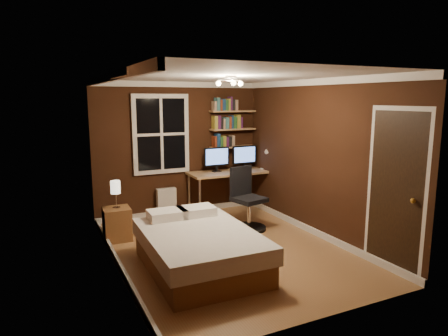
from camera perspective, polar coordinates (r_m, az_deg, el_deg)
name	(u,v)px	position (r m, az deg, el deg)	size (l,w,h in m)	color
floor	(227,249)	(6.01, 0.48, -11.53)	(4.20, 4.20, 0.00)	#945F3B
wall_back	(179,149)	(7.60, -6.47, 2.69)	(3.20, 0.04, 2.50)	black
wall_left	(113,175)	(5.19, -15.59, -0.99)	(0.04, 4.20, 2.50)	black
wall_right	(318,159)	(6.53, 13.23, 1.30)	(0.04, 4.20, 2.50)	black
ceiling	(228,76)	(5.60, 0.52, 13.00)	(3.20, 4.20, 0.02)	white
window	(161,134)	(7.43, -8.98, 4.79)	(1.06, 0.06, 1.46)	silver
door	(395,193)	(5.46, 23.24, -3.31)	(0.03, 0.82, 2.05)	black
door_knob	(413,201)	(5.25, 25.38, -4.25)	(0.06, 0.06, 0.06)	gold
ceiling_fixture	(231,83)	(5.51, 0.99, 12.01)	(0.44, 0.44, 0.18)	beige
bookshelf_lower	(233,147)	(7.91, 1.24, 3.03)	(0.92, 0.22, 0.03)	tan
books_row_lower	(233,140)	(7.89, 1.25, 3.96)	(0.42, 0.16, 0.23)	maroon
bookshelf_middle	(233,129)	(7.87, 1.25, 5.56)	(0.92, 0.22, 0.03)	tan
books_row_middle	(233,123)	(7.86, 1.26, 6.50)	(0.60, 0.16, 0.23)	navy
bookshelf_upper	(233,111)	(7.85, 1.26, 8.10)	(0.92, 0.22, 0.03)	tan
books_row_upper	(233,105)	(7.85, 1.26, 9.05)	(0.54, 0.16, 0.23)	#2B6029
bed	(199,248)	(5.30, -3.60, -11.40)	(1.39, 1.90, 0.64)	brown
nightstand	(117,224)	(6.54, -15.02, -7.71)	(0.41, 0.41, 0.51)	brown
bedside_lamp	(116,195)	(6.42, -15.21, -3.68)	(0.15, 0.15, 0.43)	beige
radiator	(166,202)	(7.60, -8.22, -4.88)	(0.36, 0.13, 0.54)	silver
desk	(232,174)	(7.74, 1.17, -0.89)	(1.70, 0.64, 0.81)	tan
monitor_left	(217,159)	(7.64, -1.06, 1.23)	(0.51, 0.12, 0.47)	black
monitor_right	(244,157)	(7.91, 2.93, 1.51)	(0.51, 0.12, 0.47)	black
desk_lamp	(265,159)	(7.88, 5.86, 1.33)	(0.14, 0.32, 0.44)	silver
office_chair	(247,205)	(6.79, 3.28, -5.35)	(0.58, 0.58, 1.06)	black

